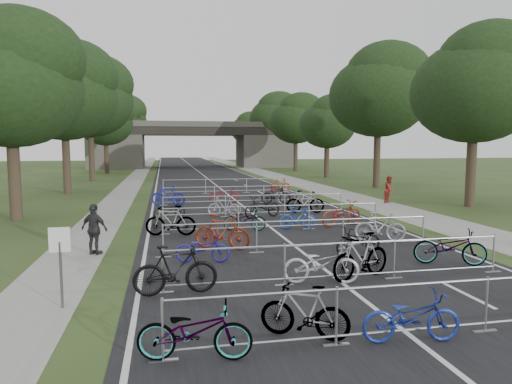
% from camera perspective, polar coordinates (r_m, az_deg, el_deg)
% --- Properties ---
extents(ground, '(200.00, 200.00, 0.00)m').
position_cam_1_polar(ground, '(9.46, 19.03, -16.91)').
color(ground, '#2E401B').
rests_on(ground, ground).
extents(road, '(11.00, 140.00, 0.01)m').
position_cam_1_polar(road, '(57.77, -6.95, 2.36)').
color(road, black).
rests_on(road, ground).
extents(sidewalk_right, '(3.00, 140.00, 0.01)m').
position_cam_1_polar(sidewalk_right, '(58.94, 0.84, 2.47)').
color(sidewalk_right, gray).
rests_on(sidewalk_right, ground).
extents(sidewalk_left, '(2.00, 140.00, 0.01)m').
position_cam_1_polar(sidewalk_left, '(57.67, -14.40, 2.21)').
color(sidewalk_left, gray).
rests_on(sidewalk_left, ground).
extents(lane_markings, '(0.12, 140.00, 0.00)m').
position_cam_1_polar(lane_markings, '(57.77, -6.95, 2.35)').
color(lane_markings, silver).
rests_on(lane_markings, ground).
extents(overpass_bridge, '(31.00, 8.00, 7.05)m').
position_cam_1_polar(overpass_bridge, '(72.62, -7.92, 5.86)').
color(overpass_bridge, '#4D4945').
rests_on(overpass_bridge, ground).
extents(park_sign, '(0.45, 0.06, 1.83)m').
position_cam_1_polar(park_sign, '(10.98, -23.29, -6.94)').
color(park_sign, '#4C4C51').
rests_on(park_sign, ground).
extents(tree_left_0, '(6.72, 6.72, 10.25)m').
position_cam_1_polar(tree_left_0, '(24.55, -28.28, 11.98)').
color(tree_left_0, '#33261C').
rests_on(tree_left_0, ground).
extents(tree_right_0, '(7.17, 7.17, 10.93)m').
position_cam_1_polar(tree_right_0, '(29.48, 25.96, 11.81)').
color(tree_right_0, '#33261C').
rests_on(tree_right_0, ground).
extents(tree_left_1, '(7.56, 7.56, 11.53)m').
position_cam_1_polar(tree_left_1, '(36.25, -22.78, 11.35)').
color(tree_left_1, '#33261C').
rests_on(tree_left_1, ground).
extents(tree_right_1, '(8.18, 8.18, 12.47)m').
position_cam_1_polar(tree_right_1, '(39.78, 15.27, 11.95)').
color(tree_right_1, '#33261C').
rests_on(tree_right_1, ground).
extents(tree_left_2, '(8.40, 8.40, 12.81)m').
position_cam_1_polar(tree_left_2, '(48.10, -19.99, 10.99)').
color(tree_left_2, '#33261C').
rests_on(tree_left_2, ground).
extents(tree_right_2, '(6.16, 6.16, 9.39)m').
position_cam_1_polar(tree_right_2, '(50.63, 9.04, 8.55)').
color(tree_right_2, '#33261C').
rests_on(tree_right_2, ground).
extents(tree_left_3, '(6.72, 6.72, 10.25)m').
position_cam_1_polar(tree_left_3, '(59.86, -18.23, 8.44)').
color(tree_left_3, '#33261C').
rests_on(tree_left_3, ground).
extents(tree_right_3, '(7.17, 7.17, 10.93)m').
position_cam_1_polar(tree_right_3, '(62.05, 5.13, 9.02)').
color(tree_right_3, '#33261C').
rests_on(tree_right_3, ground).
extents(tree_left_4, '(7.56, 7.56, 11.53)m').
position_cam_1_polar(tree_left_4, '(71.82, -17.13, 8.67)').
color(tree_left_4, '#33261C').
rests_on(tree_left_4, ground).
extents(tree_right_4, '(8.18, 8.18, 12.47)m').
position_cam_1_polar(tree_right_4, '(73.67, 2.44, 9.31)').
color(tree_right_4, '#33261C').
rests_on(tree_right_4, ground).
extents(tree_left_5, '(8.40, 8.40, 12.81)m').
position_cam_1_polar(tree_left_5, '(83.80, -16.34, 8.83)').
color(tree_left_5, '#33261C').
rests_on(tree_left_5, ground).
extents(tree_right_5, '(6.16, 6.16, 9.39)m').
position_cam_1_polar(tree_right_5, '(85.28, 0.48, 7.55)').
color(tree_right_5, '#33261C').
rests_on(tree_right_5, ground).
extents(tree_left_6, '(6.72, 6.72, 10.25)m').
position_cam_1_polar(tree_left_6, '(95.69, -15.70, 7.49)').
color(tree_left_6, '#33261C').
rests_on(tree_left_6, ground).
extents(tree_right_6, '(7.17, 7.17, 10.93)m').
position_cam_1_polar(tree_right_6, '(97.07, -0.99, 7.94)').
color(tree_right_6, '#33261C').
rests_on(tree_right_6, ground).
extents(barrier_row_0, '(9.70, 0.08, 1.10)m').
position_cam_1_polar(barrier_row_0, '(9.27, 19.15, -13.80)').
color(barrier_row_0, '#A2A5AA').
rests_on(barrier_row_0, ground).
extents(barrier_row_1, '(9.70, 0.08, 1.10)m').
position_cam_1_polar(barrier_row_1, '(12.36, 10.55, -8.58)').
color(barrier_row_1, '#A2A5AA').
rests_on(barrier_row_1, ground).
extents(barrier_row_2, '(9.70, 0.08, 1.10)m').
position_cam_1_polar(barrier_row_2, '(15.66, 5.60, -5.40)').
color(barrier_row_2, '#A2A5AA').
rests_on(barrier_row_2, ground).
extents(barrier_row_3, '(9.70, 0.08, 1.10)m').
position_cam_1_polar(barrier_row_3, '(19.27, 2.29, -3.23)').
color(barrier_row_3, '#A2A5AA').
rests_on(barrier_row_3, ground).
extents(barrier_row_4, '(9.70, 0.08, 1.10)m').
position_cam_1_polar(barrier_row_4, '(23.13, -0.07, -1.67)').
color(barrier_row_4, '#A2A5AA').
rests_on(barrier_row_4, ground).
extents(barrier_row_5, '(9.70, 0.08, 1.10)m').
position_cam_1_polar(barrier_row_5, '(28.02, -2.09, -0.33)').
color(barrier_row_5, '#A2A5AA').
rests_on(barrier_row_5, ground).
extents(barrier_row_6, '(9.70, 0.08, 1.10)m').
position_cam_1_polar(barrier_row_6, '(33.92, -3.74, 0.76)').
color(barrier_row_6, '#A2A5AA').
rests_on(barrier_row_6, ground).
extents(bike_0, '(2.03, 1.02, 1.02)m').
position_cam_1_polar(bike_0, '(8.04, -7.67, -16.89)').
color(bike_0, '#A2A5AA').
rests_on(bike_0, ground).
extents(bike_1, '(1.73, 1.27, 1.03)m').
position_cam_1_polar(bike_1, '(8.84, 6.09, -14.68)').
color(bike_1, '#A2A5AA').
rests_on(bike_1, ground).
extents(bike_2, '(1.90, 0.85, 0.96)m').
position_cam_1_polar(bike_2, '(9.10, 18.83, -14.59)').
color(bike_2, navy).
rests_on(bike_2, ground).
extents(bike_4, '(2.06, 0.68, 1.22)m').
position_cam_1_polar(bike_4, '(11.30, -10.03, -9.62)').
color(bike_4, black).
rests_on(bike_4, ground).
extents(bike_5, '(2.08, 1.06, 1.04)m').
position_cam_1_polar(bike_5, '(12.14, 8.17, -8.91)').
color(bike_5, silver).
rests_on(bike_5, ground).
extents(bike_6, '(2.14, 1.35, 1.25)m').
position_cam_1_polar(bike_6, '(12.68, 13.00, -7.89)').
color(bike_6, '#A2A5AA').
rests_on(bike_6, ground).
extents(bike_7, '(2.21, 1.49, 1.10)m').
position_cam_1_polar(bike_7, '(15.01, 23.07, -6.34)').
color(bike_7, '#A2A5AA').
rests_on(bike_7, ground).
extents(bike_8, '(1.75, 0.88, 0.88)m').
position_cam_1_polar(bike_8, '(14.21, -6.68, -7.03)').
color(bike_8, '#221B96').
rests_on(bike_8, ground).
extents(bike_9, '(2.06, 1.40, 1.21)m').
position_cam_1_polar(bike_9, '(15.87, -4.28, -5.01)').
color(bike_9, maroon).
rests_on(bike_9, ground).
extents(bike_10, '(1.90, 1.09, 0.94)m').
position_cam_1_polar(bike_10, '(15.44, 12.73, -5.97)').
color(bike_10, black).
rests_on(bike_10, ground).
extents(bike_11, '(1.93, 1.15, 1.12)m').
position_cam_1_polar(bike_11, '(17.63, 15.25, -4.26)').
color(bike_11, gray).
rests_on(bike_11, ground).
extents(bike_12, '(2.06, 0.89, 1.20)m').
position_cam_1_polar(bike_12, '(18.42, -10.61, -3.58)').
color(bike_12, '#A2A5AA').
rests_on(bike_12, ground).
extents(bike_13, '(1.88, 1.05, 0.93)m').
position_cam_1_polar(bike_13, '(19.23, -1.43, -3.48)').
color(bike_13, '#A2A5AA').
rests_on(bike_13, ground).
extents(bike_14, '(1.63, 0.53, 0.97)m').
position_cam_1_polar(bike_14, '(19.61, 5.24, -3.26)').
color(bike_14, '#1B4298').
rests_on(bike_14, ground).
extents(bike_15, '(2.23, 1.30, 1.11)m').
position_cam_1_polar(bike_15, '(20.70, 10.63, -2.66)').
color(bike_15, maroon).
rests_on(bike_15, ground).
extents(bike_16, '(1.77, 1.25, 0.88)m').
position_cam_1_polar(bike_16, '(22.60, -10.77, -2.22)').
color(bike_16, black).
rests_on(bike_16, ground).
extents(bike_17, '(1.79, 1.02, 1.04)m').
position_cam_1_polar(bike_17, '(22.81, -3.97, -1.86)').
color(bike_17, '#93939A').
rests_on(bike_17, ground).
extents(bike_18, '(2.21, 1.52, 1.10)m').
position_cam_1_polar(bike_18, '(22.52, 0.83, -1.87)').
color(bike_18, black).
rests_on(bike_18, ground).
extents(bike_19, '(2.07, 0.95, 1.20)m').
position_cam_1_polar(bike_19, '(24.15, 6.19, -1.25)').
color(bike_19, '#A2A5AA').
rests_on(bike_19, ground).
extents(bike_20, '(2.08, 1.01, 1.21)m').
position_cam_1_polar(bike_20, '(27.49, -10.91, -0.44)').
color(bike_20, '#1B2399').
rests_on(bike_20, ground).
extents(bike_21, '(1.97, 0.96, 0.99)m').
position_cam_1_polar(bike_21, '(28.62, -3.97, -0.31)').
color(bike_21, maroon).
rests_on(bike_21, ground).
extents(bike_22, '(1.86, 0.88, 1.08)m').
position_cam_1_polar(bike_22, '(27.68, 2.51, -0.42)').
color(bike_22, black).
rests_on(bike_22, ground).
extents(bike_23, '(1.93, 1.09, 0.96)m').
position_cam_1_polar(bike_23, '(28.78, 4.18, -0.31)').
color(bike_23, gray).
rests_on(bike_23, ground).
extents(bike_27, '(1.66, 0.49, 0.99)m').
position_cam_1_polar(bike_27, '(35.41, 3.02, 0.91)').
color(bike_27, maroon).
rests_on(bike_27, ground).
extents(pedestrian_b, '(1.02, 0.99, 1.66)m').
position_cam_1_polar(pedestrian_b, '(29.50, 16.34, 0.30)').
color(pedestrian_b, maroon).
rests_on(pedestrian_b, ground).
extents(pedestrian_c, '(1.06, 0.87, 1.69)m').
position_cam_1_polar(pedestrian_c, '(15.92, -19.54, -4.44)').
color(pedestrian_c, '#28282A').
rests_on(pedestrian_c, ground).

